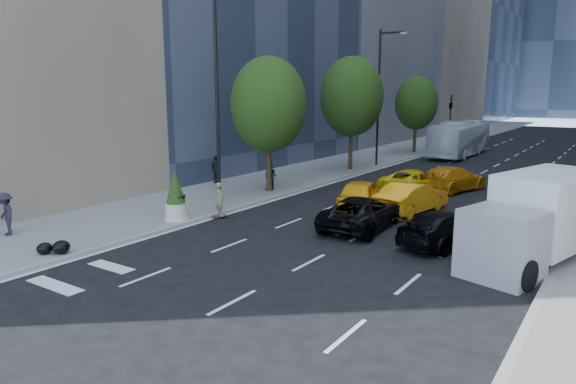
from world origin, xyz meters
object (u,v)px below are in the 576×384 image
Objects in this scene: city_bus at (460,139)px; black_sedan_mercedes at (446,228)px; skateboarder at (220,202)px; black_sedan_lincoln at (361,213)px; box_truck at (537,219)px; trash_can at (177,208)px; planter_shrub at (176,196)px.

black_sedan_mercedes is at bearing -75.70° from city_bus.
black_sedan_lincoln is at bearing -137.27° from skateboarder.
black_sedan_lincoln is at bearing -170.34° from box_truck.
black_sedan_lincoln reaches higher than trash_can.
skateboarder is 0.32× the size of black_sedan_lincoln.
skateboarder is 0.35× the size of black_sedan_mercedes.
planter_shrub is at bearing 34.62° from black_sedan_mercedes.
trash_can is 0.46× the size of planter_shrub.
planter_shrub is at bearing 23.76° from black_sedan_lincoln.
box_truck is (10.48, -28.23, -0.02)m from city_bus.
box_truck is 6.48× the size of trash_can.
planter_shrub is (-10.80, -3.33, 0.57)m from black_sedan_mercedes.
planter_shrub is at bearing -96.77° from city_bus.
box_truck reaches higher than trash_can.
planter_shrub is (-3.40, -31.23, -0.33)m from city_bus.
trash_can is at bearing 90.00° from planter_shrub.
box_truck is (12.88, 1.27, 0.75)m from skateboarder.
skateboarder is 0.14× the size of city_bus.
box_truck reaches higher than planter_shrub.
trash_can is (-7.10, -3.66, -0.02)m from black_sedan_lincoln.
city_bus reaches higher than trash_can.
planter_shrub reaches higher than black_sedan_lincoln.
trash_can is (-10.80, -3.26, 0.01)m from black_sedan_mercedes.
city_bus is 10.85× the size of trash_can.
city_bus is at bearing -70.07° from skateboarder.
city_bus is (-3.70, 27.50, 0.87)m from black_sedan_lincoln.
skateboarder is 0.23× the size of box_truck.
trash_can is (-1.00, -1.66, -0.11)m from skateboarder.
skateboarder is 6.42m from black_sedan_lincoln.
planter_shrub is at bearing 84.51° from skateboarder.
black_sedan_mercedes is at bearing 16.79° from trash_can.
trash_can is at bearing 83.48° from skateboarder.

